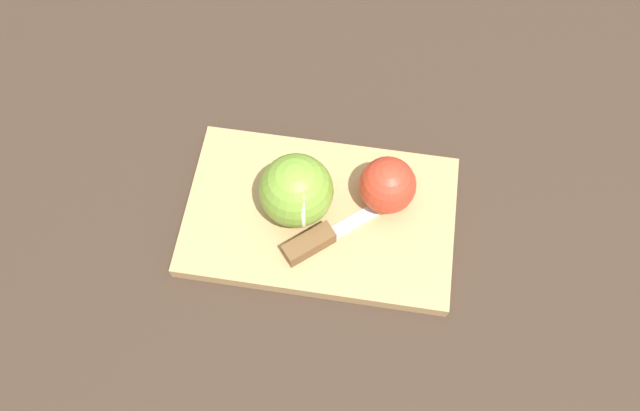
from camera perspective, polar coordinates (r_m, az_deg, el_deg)
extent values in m
plane|color=#38281E|center=(0.77, 0.00, -1.28)|extent=(4.00, 4.00, 0.00)
cube|color=tan|center=(0.76, 0.00, -0.97)|extent=(0.35, 0.24, 0.02)
sphere|color=olive|center=(0.72, -2.13, 1.52)|extent=(0.09, 0.09, 0.09)
cylinder|color=beige|center=(0.72, -1.50, 1.54)|extent=(0.03, 0.08, 0.08)
sphere|color=red|center=(0.74, 6.18, 1.85)|extent=(0.07, 0.07, 0.07)
cylinder|color=beige|center=(0.74, 6.57, 1.59)|extent=(0.03, 0.06, 0.06)
cube|color=silver|center=(0.76, 4.57, -0.63)|extent=(0.08, 0.09, 0.00)
cube|color=brown|center=(0.73, -0.96, -3.55)|extent=(0.06, 0.06, 0.02)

